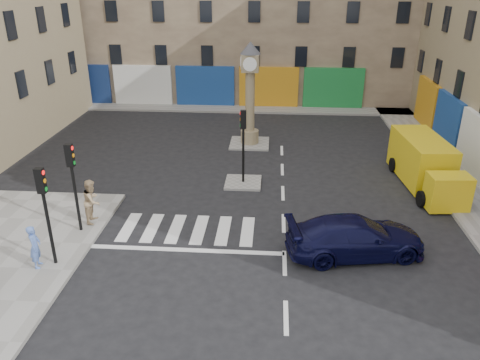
# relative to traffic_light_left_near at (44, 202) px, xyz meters

# --- Properties ---
(ground) EXTENTS (120.00, 120.00, 0.00)m
(ground) POSITION_rel_traffic_light_left_near_xyz_m (8.30, -0.20, -2.62)
(ground) COLOR black
(ground) RESTS_ON ground
(sidewalk_right) EXTENTS (2.60, 30.00, 0.15)m
(sidewalk_right) POSITION_rel_traffic_light_left_near_xyz_m (17.00, 9.80, -2.55)
(sidewalk_right) COLOR gray
(sidewalk_right) RESTS_ON ground
(sidewalk_far) EXTENTS (32.00, 2.40, 0.15)m
(sidewalk_far) POSITION_rel_traffic_light_left_near_xyz_m (4.30, 22.00, -2.55)
(sidewalk_far) COLOR gray
(sidewalk_far) RESTS_ON ground
(island_near) EXTENTS (1.80, 1.80, 0.12)m
(island_near) POSITION_rel_traffic_light_left_near_xyz_m (6.30, 7.80, -2.56)
(island_near) COLOR gray
(island_near) RESTS_ON ground
(island_far) EXTENTS (2.40, 2.40, 0.12)m
(island_far) POSITION_rel_traffic_light_left_near_xyz_m (6.30, 13.80, -2.56)
(island_far) COLOR gray
(island_far) RESTS_ON ground
(traffic_light_left_near) EXTENTS (0.28, 0.22, 3.70)m
(traffic_light_left_near) POSITION_rel_traffic_light_left_near_xyz_m (0.00, 0.00, 0.00)
(traffic_light_left_near) COLOR black
(traffic_light_left_near) RESTS_ON sidewalk_left
(traffic_light_left_far) EXTENTS (0.28, 0.22, 3.70)m
(traffic_light_left_far) POSITION_rel_traffic_light_left_near_xyz_m (0.00, 2.40, 0.00)
(traffic_light_left_far) COLOR black
(traffic_light_left_far) RESTS_ON sidewalk_left
(traffic_light_island) EXTENTS (0.28, 0.22, 3.70)m
(traffic_light_island) POSITION_rel_traffic_light_left_near_xyz_m (6.30, 7.80, -0.03)
(traffic_light_island) COLOR black
(traffic_light_island) RESTS_ON island_near
(clock_pillar) EXTENTS (1.20, 1.20, 6.10)m
(clock_pillar) POSITION_rel_traffic_light_left_near_xyz_m (6.30, 13.80, 0.93)
(clock_pillar) COLOR #867858
(clock_pillar) RESTS_ON island_far
(navy_sedan) EXTENTS (5.48, 3.04, 1.50)m
(navy_sedan) POSITION_rel_traffic_light_left_near_xyz_m (10.93, 1.61, -1.87)
(navy_sedan) COLOR black
(navy_sedan) RESTS_ON ground
(yellow_van) EXTENTS (2.52, 6.36, 2.27)m
(yellow_van) POSITION_rel_traffic_light_left_near_xyz_m (15.31, 8.32, -1.50)
(yellow_van) COLOR gold
(yellow_van) RESTS_ON ground
(pedestrian_blue) EXTENTS (0.50, 0.66, 1.62)m
(pedestrian_blue) POSITION_rel_traffic_light_left_near_xyz_m (-0.51, -0.26, -1.66)
(pedestrian_blue) COLOR #5677C6
(pedestrian_blue) RESTS_ON sidewalk_left
(pedestrian_tan) EXTENTS (0.74, 0.93, 1.88)m
(pedestrian_tan) POSITION_rel_traffic_light_left_near_xyz_m (0.30, 3.17, -1.53)
(pedestrian_tan) COLOR tan
(pedestrian_tan) RESTS_ON sidewalk_left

